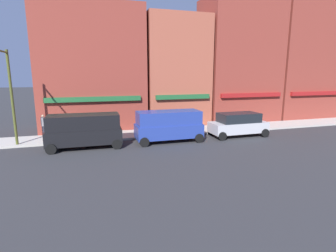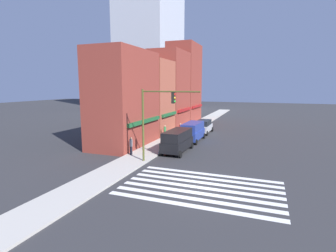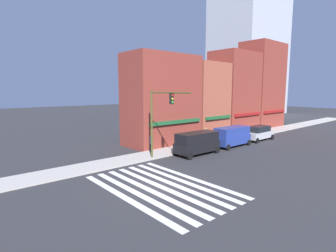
% 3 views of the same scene
% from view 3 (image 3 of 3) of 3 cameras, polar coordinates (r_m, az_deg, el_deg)
% --- Properties ---
extents(ground_plane, '(200.00, 200.00, 0.00)m').
position_cam_3_polar(ground_plane, '(18.74, -1.54, -13.07)').
color(ground_plane, '#2D2D30').
extents(sidewalk_left, '(120.00, 3.00, 0.15)m').
position_cam_3_polar(sidewalk_left, '(24.69, -12.77, -7.92)').
color(sidewalk_left, '#B2ADA3').
rests_on(sidewalk_left, ground_plane).
extents(crosswalk_stripes, '(6.30, 10.80, 0.01)m').
position_cam_3_polar(crosswalk_stripes, '(18.74, -1.54, -13.06)').
color(crosswalk_stripes, silver).
rests_on(crosswalk_stripes, ground_plane).
extents(storefront_row, '(32.21, 5.30, 14.99)m').
position_cam_3_polar(storefront_row, '(41.74, 12.28, 7.07)').
color(storefront_row, maroon).
rests_on(storefront_row, ground_plane).
extents(tower_distant, '(20.42, 14.36, 55.64)m').
position_cam_3_polar(tower_distant, '(82.52, 17.44, 22.26)').
color(tower_distant, '#B2B7C1').
rests_on(tower_distant, ground_plane).
extents(traffic_signal, '(0.32, 5.30, 6.67)m').
position_cam_3_polar(traffic_signal, '(24.24, -1.86, 2.79)').
color(traffic_signal, '#474C1E').
rests_on(traffic_signal, ground_plane).
extents(van_black, '(5.04, 2.22, 2.34)m').
position_cam_3_polar(van_black, '(27.50, 6.37, -3.57)').
color(van_black, black).
rests_on(van_black, ground_plane).
extents(van_blue, '(5.00, 2.22, 2.34)m').
position_cam_3_polar(van_blue, '(32.18, 13.76, -2.09)').
color(van_blue, navy).
rests_on(van_blue, ground_plane).
extents(suv_silver, '(4.72, 2.12, 1.94)m').
position_cam_3_polar(suv_silver, '(37.22, 19.11, -1.39)').
color(suv_silver, '#B7B7BC').
rests_on(suv_silver, ground_plane).
extents(pedestrian_grey_coat, '(0.32, 0.32, 1.77)m').
position_cam_3_polar(pedestrian_grey_coat, '(28.20, -3.74, -3.70)').
color(pedestrian_grey_coat, '#23232D').
rests_on(pedestrian_grey_coat, sidewalk_left).
extents(pedestrian_green_top, '(0.32, 0.32, 1.77)m').
position_cam_3_polar(pedestrian_green_top, '(33.94, 8.27, -1.81)').
color(pedestrian_green_top, '#23232D').
rests_on(pedestrian_green_top, sidewalk_left).
extents(pedestrian_red_jacket, '(0.32, 0.32, 1.77)m').
position_cam_3_polar(pedestrian_red_jacket, '(34.92, 12.47, -1.65)').
color(pedestrian_red_jacket, '#23232D').
rests_on(pedestrian_red_jacket, sidewalk_left).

